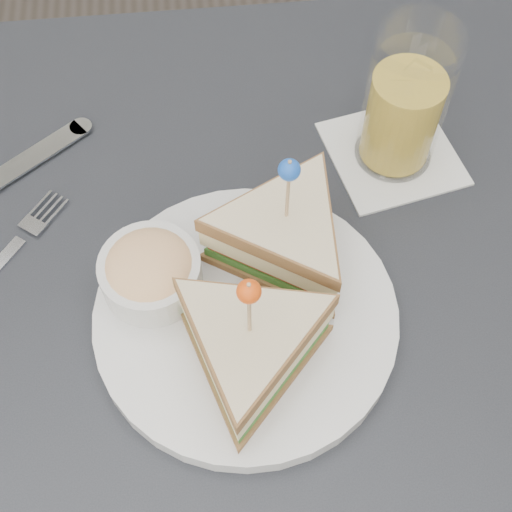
% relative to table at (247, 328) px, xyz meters
% --- Properties ---
extents(ground_plane, '(3.50, 3.50, 0.00)m').
position_rel_table_xyz_m(ground_plane, '(0.00, 0.00, -0.67)').
color(ground_plane, '#3F3833').
extents(table, '(0.80, 0.80, 0.75)m').
position_rel_table_xyz_m(table, '(0.00, 0.00, 0.00)').
color(table, black).
rests_on(table, ground).
extents(plate_meal, '(0.34, 0.34, 0.16)m').
position_rel_table_xyz_m(plate_meal, '(0.00, -0.02, 0.12)').
color(plate_meal, silver).
rests_on(plate_meal, table).
extents(cutlery_fork, '(0.12, 0.15, 0.00)m').
position_rel_table_xyz_m(cutlery_fork, '(-0.22, 0.07, 0.08)').
color(cutlery_fork, silver).
rests_on(cutlery_fork, table).
extents(drink_set, '(0.15, 0.15, 0.16)m').
position_rel_table_xyz_m(drink_set, '(0.17, 0.15, 0.15)').
color(drink_set, silver).
rests_on(drink_set, table).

